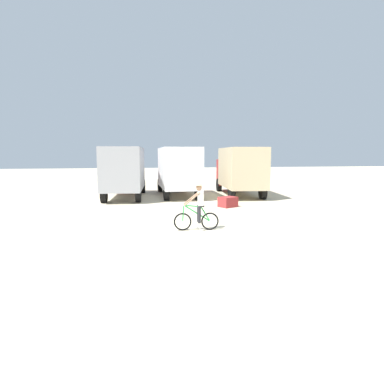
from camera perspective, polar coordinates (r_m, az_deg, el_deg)
name	(u,v)px	position (r m, az deg, el deg)	size (l,w,h in m)	color
ground_plane	(210,230)	(12.60, 3.09, -6.66)	(120.00, 120.00, 0.00)	beige
box_truck_grey_hauler	(125,170)	(22.21, -11.68, 3.82)	(2.95, 6.93, 3.35)	#9E9EA3
box_truck_avon_van	(178,169)	(22.81, -2.54, 4.02)	(2.42, 6.76, 3.35)	white
box_truck_tan_camper	(240,169)	(23.30, 8.34, 4.01)	(3.02, 6.95, 3.35)	#CCB78E
cyclist_orange_shirt	(198,208)	(12.39, 1.04, -2.88)	(1.73, 0.52, 1.82)	black
supply_crate	(228,202)	(18.11, 6.29, -1.74)	(0.72, 0.91, 0.56)	#9E2D2D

